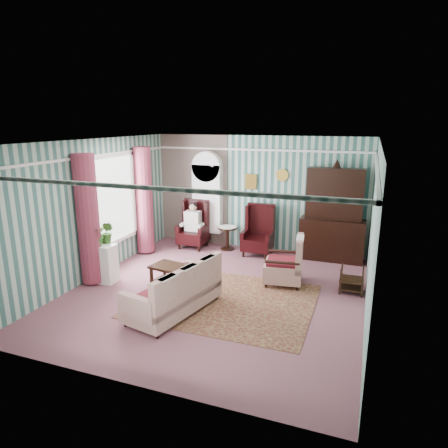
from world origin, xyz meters
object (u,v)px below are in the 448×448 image
(coffee_table, at_px, (174,277))
(wingback_left, at_px, (193,224))
(nest_table, at_px, (352,279))
(sofa, at_px, (173,287))
(bookcase, at_px, (207,204))
(round_side_table, at_px, (227,238))
(plant_stand, at_px, (103,263))
(seated_woman, at_px, (193,226))
(dresser_hutch, at_px, (333,212))
(wingback_right, at_px, (258,231))
(floral_armchair, at_px, (283,263))

(coffee_table, bearing_deg, wingback_left, 105.87)
(wingback_left, distance_m, coffee_table, 2.65)
(nest_table, height_order, sofa, sofa)
(bookcase, xyz_separation_m, sofa, (0.95, -3.86, -0.64))
(round_side_table, relative_size, coffee_table, 0.66)
(round_side_table, distance_m, plant_stand, 3.36)
(seated_woman, height_order, nest_table, seated_woman)
(round_side_table, height_order, nest_table, round_side_table)
(dresser_hutch, bearing_deg, wingback_left, -175.59)
(dresser_hutch, height_order, sofa, dresser_hutch)
(wingback_left, bearing_deg, wingback_right, 0.00)
(wingback_right, height_order, sofa, wingback_right)
(round_side_table, distance_m, coffee_table, 2.68)
(wingback_right, height_order, plant_stand, wingback_right)
(round_side_table, xyz_separation_m, nest_table, (3.17, -1.70, -0.03))
(nest_table, relative_size, floral_armchair, 0.61)
(dresser_hutch, bearing_deg, coffee_table, -134.93)
(dresser_hutch, relative_size, nest_table, 4.37)
(round_side_table, height_order, plant_stand, plant_stand)
(round_side_table, relative_size, floral_armchair, 0.68)
(seated_woman, height_order, coffee_table, seated_woman)
(bookcase, bearing_deg, round_side_table, -20.27)
(sofa, bearing_deg, wingback_right, 3.67)
(dresser_hutch, relative_size, wingback_left, 1.89)
(round_side_table, relative_size, plant_stand, 0.75)
(bookcase, height_order, wingback_right, bookcase)
(sofa, bearing_deg, coffee_table, 39.59)
(wingback_right, bearing_deg, nest_table, -33.75)
(floral_armchair, height_order, coffee_table, floral_armchair)
(plant_stand, relative_size, sofa, 0.43)
(floral_armchair, bearing_deg, wingback_right, 24.43)
(wingback_left, distance_m, nest_table, 4.37)
(sofa, bearing_deg, bookcase, 26.49)
(wingback_left, bearing_deg, round_side_table, 9.46)
(dresser_hutch, bearing_deg, round_side_table, -177.36)
(round_side_table, bearing_deg, sofa, -85.27)
(plant_stand, height_order, sofa, sofa)
(bookcase, distance_m, floral_armchair, 3.22)
(seated_woman, relative_size, sofa, 0.64)
(floral_armchair, bearing_deg, round_side_table, 39.30)
(bookcase, height_order, coffee_table, bookcase)
(wingback_right, bearing_deg, sofa, -99.00)
(wingback_right, distance_m, sofa, 3.52)
(sofa, xyz_separation_m, coffee_table, (-0.48, 0.95, -0.25))
(dresser_hutch, distance_m, coffee_table, 4.06)
(nest_table, bearing_deg, floral_armchair, -179.71)
(wingback_right, relative_size, round_side_table, 2.08)
(bookcase, relative_size, sofa, 1.21)
(wingback_left, height_order, seated_woman, wingback_left)
(seated_woman, xyz_separation_m, coffee_table, (0.72, -2.52, -0.37))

